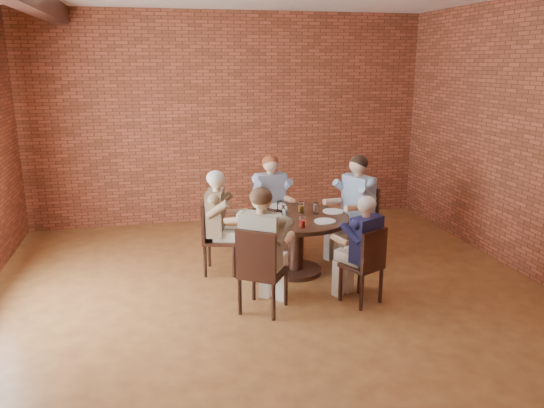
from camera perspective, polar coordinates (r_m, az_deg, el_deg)
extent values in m
plane|color=#99612F|center=(5.92, 0.63, -11.10)|extent=(7.00, 7.00, 0.00)
plane|color=brown|center=(8.81, -4.61, 9.06)|extent=(7.00, 0.00, 7.00)
plane|color=brown|center=(2.26, 21.72, -9.74)|extent=(7.00, 0.00, 7.00)
cylinder|color=#341911|center=(6.84, 2.57, -7.13)|extent=(0.66, 0.66, 0.06)
cylinder|color=#341911|center=(6.73, 2.60, -4.60)|extent=(0.19, 0.19, 0.64)
cylinder|color=#311D11|center=(6.61, 2.64, -1.54)|extent=(1.32, 1.32, 0.05)
cube|color=#341911|center=(7.33, 8.77, -2.44)|extent=(0.60, 0.60, 0.04)
cube|color=#341911|center=(7.40, 10.03, -0.05)|extent=(0.22, 0.44, 0.53)
cylinder|color=#341911|center=(7.41, 6.50, -4.01)|extent=(0.04, 0.04, 0.41)
cylinder|color=#341911|center=(7.13, 8.66, -4.84)|extent=(0.04, 0.04, 0.41)
cylinder|color=#341911|center=(7.67, 8.74, -3.42)|extent=(0.04, 0.04, 0.41)
cylinder|color=#341911|center=(7.41, 10.90, -4.20)|extent=(0.04, 0.04, 0.41)
cube|color=#341911|center=(7.58, -0.08, -1.68)|extent=(0.48, 0.48, 0.04)
cube|color=#341911|center=(7.69, -0.54, 0.63)|extent=(0.43, 0.09, 0.49)
cylinder|color=#341911|center=(7.42, -0.98, -3.87)|extent=(0.04, 0.04, 0.41)
cylinder|color=#341911|center=(7.54, 1.72, -3.57)|extent=(0.04, 0.04, 0.41)
cylinder|color=#341911|center=(7.76, -1.82, -3.02)|extent=(0.04, 0.04, 0.41)
cylinder|color=#341911|center=(7.87, 0.78, -2.76)|extent=(0.04, 0.04, 0.41)
cube|color=#341911|center=(6.75, -5.54, -3.87)|extent=(0.51, 0.51, 0.04)
cube|color=#341911|center=(6.70, -7.21, -1.74)|extent=(0.14, 0.42, 0.48)
cylinder|color=#341911|center=(6.64, -4.14, -6.23)|extent=(0.04, 0.04, 0.41)
cylinder|color=#341911|center=(6.98, -3.85, -5.16)|extent=(0.04, 0.04, 0.41)
cylinder|color=#341911|center=(6.69, -7.22, -6.16)|extent=(0.04, 0.04, 0.41)
cylinder|color=#341911|center=(7.02, -6.78, -5.11)|extent=(0.04, 0.04, 0.41)
cube|color=#341911|center=(5.71, -0.97, -7.39)|extent=(0.61, 0.61, 0.04)
cube|color=#341911|center=(5.44, -1.77, -5.48)|extent=(0.39, 0.28, 0.51)
cylinder|color=#341911|center=(5.90, 1.49, -9.00)|extent=(0.04, 0.04, 0.41)
cylinder|color=#341911|center=(6.03, -1.98, -8.47)|extent=(0.04, 0.04, 0.41)
cylinder|color=#341911|center=(5.58, 0.16, -10.50)|extent=(0.04, 0.04, 0.41)
cylinder|color=#341911|center=(5.71, -3.50, -9.89)|extent=(0.04, 0.04, 0.41)
cube|color=#341911|center=(5.98, 9.59, -6.56)|extent=(0.50, 0.50, 0.04)
cube|color=#341911|center=(5.80, 10.92, -4.85)|extent=(0.35, 0.20, 0.43)
cylinder|color=#341911|center=(6.27, 9.39, -7.72)|extent=(0.04, 0.04, 0.41)
cylinder|color=#341911|center=(6.06, 7.37, -8.49)|extent=(0.04, 0.04, 0.41)
cylinder|color=#341911|center=(6.08, 11.61, -8.57)|extent=(0.04, 0.04, 0.41)
cylinder|color=#341911|center=(5.86, 9.61, -9.40)|extent=(0.04, 0.04, 0.41)
cylinder|color=white|center=(6.84, 6.56, -0.78)|extent=(0.26, 0.26, 0.01)
cylinder|color=white|center=(7.04, 0.55, -0.22)|extent=(0.26, 0.26, 0.01)
cylinder|color=white|center=(6.50, -0.70, -1.53)|extent=(0.26, 0.26, 0.01)
cylinder|color=white|center=(6.40, 5.74, -1.86)|extent=(0.26, 0.26, 0.01)
cylinder|color=white|center=(6.72, 4.79, -0.47)|extent=(0.07, 0.07, 0.14)
cylinder|color=white|center=(6.76, 3.15, -0.33)|extent=(0.07, 0.07, 0.14)
cylinder|color=white|center=(6.79, 0.83, -0.25)|extent=(0.07, 0.07, 0.14)
cylinder|color=white|center=(6.58, 1.41, -0.74)|extent=(0.07, 0.07, 0.14)
cylinder|color=white|center=(6.36, 0.56, -1.30)|extent=(0.07, 0.07, 0.14)
cylinder|color=white|center=(6.15, 3.29, -1.90)|extent=(0.07, 0.07, 0.14)
cube|color=black|center=(6.36, 5.61, -2.00)|extent=(0.08, 0.15, 0.01)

